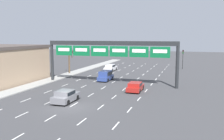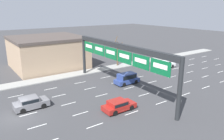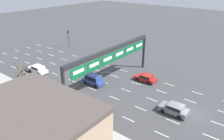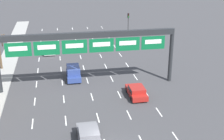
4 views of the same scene
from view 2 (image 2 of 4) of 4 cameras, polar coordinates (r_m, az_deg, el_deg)
name	(u,v)px [view 2 (image 2 of 4)]	position (r m, az deg, el deg)	size (l,w,h in m)	color
ground_plane	(20,117)	(27.34, -23.01, -11.16)	(220.00, 220.00, 0.00)	#3D3D3F
sidewalk_left	(2,87)	(37.71, -26.82, -4.08)	(2.80, 110.00, 0.15)	#999993
lane_dashes	(116,91)	(32.30, 1.01, -5.62)	(13.32, 67.00, 0.01)	white
sign_gantry	(119,53)	(30.95, 1.81, 4.54)	(21.90, 0.70, 7.08)	#232628
building_near	(48,52)	(47.02, -16.46, 4.57)	(13.24, 13.75, 6.27)	tan
car_red	(118,105)	(26.35, 1.70, -9.14)	(1.88, 4.04, 1.31)	maroon
suv_blue	(127,78)	(35.26, 3.89, -2.11)	(1.83, 4.10, 1.77)	navy
car_grey	(30,103)	(28.59, -20.54, -7.96)	(1.96, 4.05, 1.47)	slate
car_white	(164,64)	(45.81, 13.51, 1.46)	(1.88, 4.72, 1.47)	silver
tree_bare_closest	(118,52)	(45.74, 1.53, 4.72)	(1.72, 1.72, 6.07)	brown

